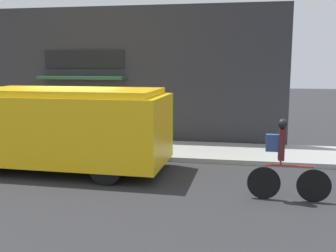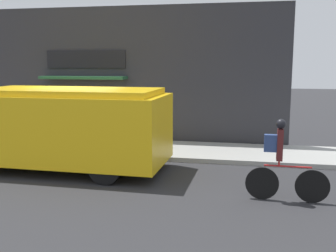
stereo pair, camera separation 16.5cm
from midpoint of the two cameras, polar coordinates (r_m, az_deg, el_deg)
name	(u,v)px [view 1 (the left image)]	position (r m, az deg, el deg)	size (l,w,h in m)	color
ground_plane	(82,158)	(12.33, -12.75, -4.54)	(70.00, 70.00, 0.00)	#2B2B2D
sidewalk	(96,147)	(13.43, -10.71, -3.05)	(28.00, 2.47, 0.14)	#999993
storefront	(108,75)	(14.46, -9.07, 7.27)	(12.65, 0.80, 4.84)	#2D2D33
school_bus	(59,127)	(10.93, -16.01, -0.21)	(6.41, 2.85, 2.20)	yellow
cyclist	(284,162)	(8.56, 15.91, -5.07)	(1.71, 0.21, 1.74)	black
trash_bin	(44,127)	(15.00, -17.84, -0.11)	(0.63, 0.63, 0.86)	#38383D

